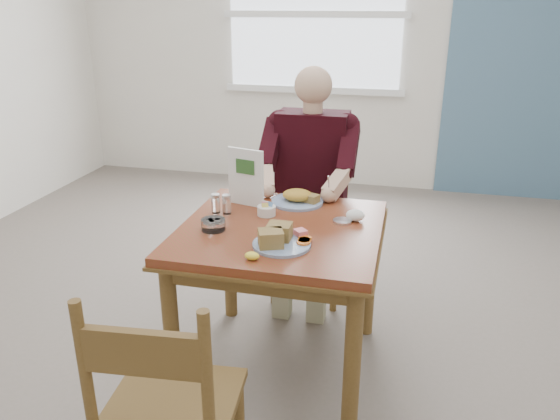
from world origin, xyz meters
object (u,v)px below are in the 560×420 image
(chair_far, at_px, (312,219))
(near_plate, at_px, (279,239))
(far_plate, at_px, (298,198))
(table, at_px, (281,249))
(chair_near, at_px, (167,413))
(diner, at_px, (310,170))

(chair_far, relative_size, near_plate, 3.19)
(far_plate, bearing_deg, chair_far, 91.79)
(near_plate, height_order, far_plate, near_plate)
(table, bearing_deg, chair_near, -98.47)
(chair_near, xyz_separation_m, far_plate, (0.16, 1.28, 0.30))
(chair_far, relative_size, diner, 0.69)
(far_plate, bearing_deg, near_plate, -86.91)
(chair_near, relative_size, diner, 0.69)
(chair_near, distance_m, diner, 1.70)
(chair_near, height_order, near_plate, chair_near)
(near_plate, relative_size, far_plate, 0.87)
(chair_far, bearing_deg, table, -90.00)
(chair_far, distance_m, diner, 0.34)
(chair_far, distance_m, near_plate, 1.04)
(table, xyz_separation_m, far_plate, (0.01, 0.32, 0.14))
(chair_near, relative_size, far_plate, 2.76)
(near_plate, bearing_deg, chair_far, 92.47)
(diner, relative_size, near_plate, 4.65)
(diner, bearing_deg, chair_far, 90.01)
(near_plate, bearing_deg, far_plate, 93.09)
(diner, xyz_separation_m, near_plate, (0.04, -0.91, -0.03))
(chair_far, bearing_deg, chair_near, -94.64)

